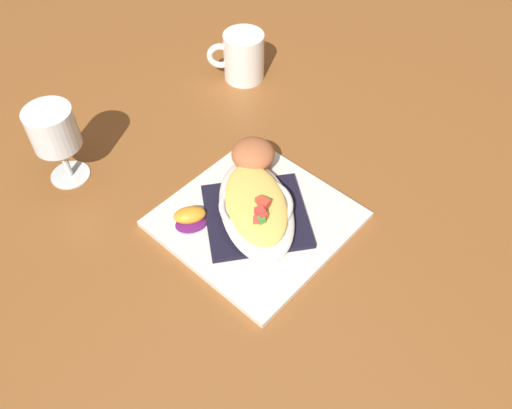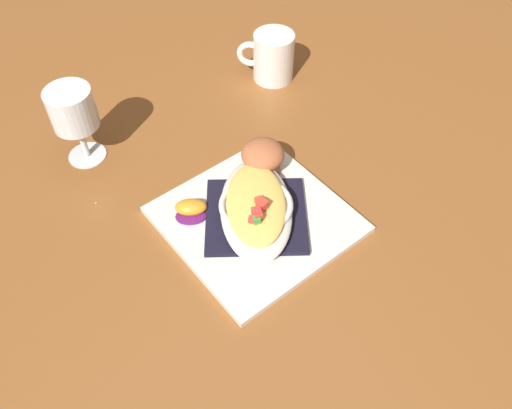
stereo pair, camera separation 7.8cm
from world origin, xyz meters
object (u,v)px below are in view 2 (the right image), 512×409
(coffee_mug, at_px, (272,59))
(stemmed_glass, at_px, (73,113))
(gratin_dish, at_px, (256,207))
(square_plate, at_px, (256,219))
(orange_garnish, at_px, (191,209))
(muffin, at_px, (263,157))

(coffee_mug, distance_m, stemmed_glass, 0.39)
(gratin_dish, distance_m, stemmed_glass, 0.33)
(square_plate, xyz_separation_m, orange_garnish, (-0.08, 0.05, 0.01))
(muffin, relative_size, stemmed_glass, 0.51)
(muffin, xyz_separation_m, stemmed_glass, (-0.24, 0.18, 0.05))
(gratin_dish, height_order, muffin, muffin)
(stemmed_glass, bearing_deg, coffee_mug, 6.79)
(gratin_dish, xyz_separation_m, muffin, (0.06, 0.08, 0.00))
(gratin_dish, xyz_separation_m, coffee_mug, (0.20, 0.31, 0.01))
(orange_garnish, xyz_separation_m, stemmed_glass, (-0.10, 0.21, 0.08))
(square_plate, bearing_deg, stemmed_glass, 125.55)
(square_plate, bearing_deg, orange_garnish, 147.31)
(orange_garnish, distance_m, stemmed_glass, 0.25)
(stemmed_glass, bearing_deg, gratin_dish, -54.49)
(orange_garnish, bearing_deg, coffee_mug, 41.98)
(coffee_mug, height_order, stemmed_glass, stemmed_glass)
(square_plate, xyz_separation_m, coffee_mug, (0.20, 0.31, 0.04))
(muffin, xyz_separation_m, coffee_mug, (0.14, 0.23, 0.00))
(orange_garnish, height_order, stemmed_glass, stemmed_glass)
(orange_garnish, height_order, coffee_mug, coffee_mug)
(gratin_dish, bearing_deg, square_plate, 70.91)
(square_plate, distance_m, coffee_mug, 0.37)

